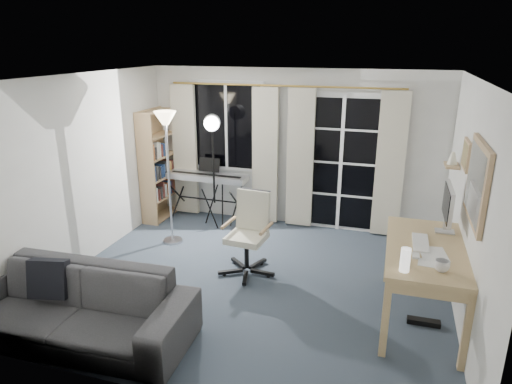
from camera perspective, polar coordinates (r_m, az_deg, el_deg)
floor at (r=5.63m, az=-0.34°, el=-11.16°), size 4.50×4.00×0.02m
window at (r=7.22m, az=-3.64°, el=8.21°), size 1.20×0.08×1.40m
french_door at (r=6.91m, az=10.58°, el=3.44°), size 1.32×0.09×2.11m
curtains at (r=6.95m, az=3.23°, el=4.40°), size 3.60×0.07×2.13m
bookshelf at (r=7.50m, az=-12.21°, el=3.01°), size 0.30×0.83×1.77m
torchiere_lamp at (r=6.30m, az=-11.13°, el=6.56°), size 0.32×0.32×1.88m
keyboard_piano at (r=7.24m, az=-6.14°, el=1.79°), size 1.31×0.65×0.94m
studio_light at (r=6.71m, az=-5.47°, el=6.92°), size 0.40×0.40×1.80m
office_chair at (r=5.65m, az=-0.72°, el=-4.16°), size 0.69×0.71×1.02m
desk at (r=4.90m, az=20.41°, el=-7.51°), size 0.77×1.53×0.82m
monitor at (r=5.19m, az=22.86°, el=-1.49°), size 0.20×0.59×0.51m
desk_clutter at (r=4.71m, az=19.59°, el=-9.51°), size 0.48×0.93×1.04m
mug at (r=4.39m, az=22.23°, el=-8.38°), size 0.13×0.11×0.13m
wall_mirror at (r=4.55m, az=25.90°, el=1.05°), size 0.04×0.94×0.74m
framed_print at (r=5.40m, az=24.78°, el=4.24°), size 0.03×0.42×0.32m
wall_shelf at (r=5.92m, az=23.34°, el=3.60°), size 0.16×0.30×0.18m
sofa at (r=4.79m, az=-22.07°, el=-11.94°), size 2.32×0.76×0.90m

